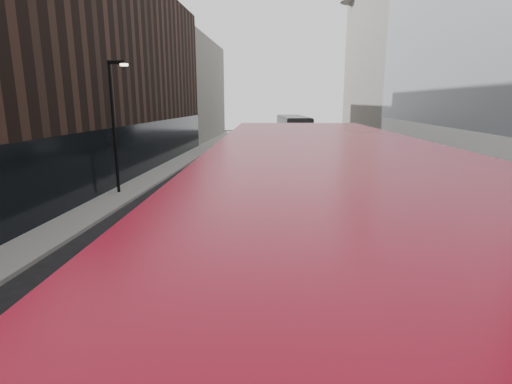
% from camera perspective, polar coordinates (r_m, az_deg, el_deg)
% --- Properties ---
extents(sidewalk_right, '(3.00, 80.00, 0.15)m').
position_cam_1_polar(sidewalk_right, '(29.23, 17.19, 2.39)').
color(sidewalk_right, slate).
rests_on(sidewalk_right, ground).
extents(sidewalk_left, '(2.00, 80.00, 0.15)m').
position_cam_1_polar(sidewalk_left, '(29.85, -13.24, 2.83)').
color(sidewalk_left, slate).
rests_on(sidewalk_left, ground).
extents(building_modern_block, '(5.03, 22.00, 20.00)m').
position_cam_1_polar(building_modern_block, '(26.69, 29.70, 21.65)').
color(building_modern_block, '#B0B5BB').
rests_on(building_modern_block, ground).
extents(building_victorian, '(6.50, 24.00, 21.00)m').
position_cam_1_polar(building_victorian, '(48.40, 17.55, 17.67)').
color(building_victorian, '#67625B').
rests_on(building_victorian, ground).
extents(building_left_mid, '(5.00, 24.00, 14.00)m').
position_cam_1_polar(building_left_mid, '(35.36, -16.96, 15.39)').
color(building_left_mid, black).
rests_on(building_left_mid, ground).
extents(building_left_far, '(5.00, 20.00, 13.00)m').
position_cam_1_polar(building_left_far, '(56.45, -8.73, 14.11)').
color(building_left_far, '#67625B').
rests_on(building_left_far, ground).
extents(street_lamp, '(1.06, 0.22, 7.00)m').
position_cam_1_polar(street_lamp, '(22.96, -19.54, 9.86)').
color(street_lamp, black).
rests_on(street_lamp, sidewalk_left).
extents(red_bus, '(3.19, 11.53, 4.61)m').
position_cam_1_polar(red_bus, '(4.28, 11.09, -23.29)').
color(red_bus, maroon).
rests_on(red_bus, ground).
extents(grey_bus, '(3.79, 11.26, 3.57)m').
position_cam_1_polar(grey_bus, '(42.97, 5.29, 8.53)').
color(grey_bus, black).
rests_on(grey_bus, ground).
extents(car_a, '(1.76, 3.74, 1.24)m').
position_cam_1_polar(car_a, '(17.56, 12.49, -2.19)').
color(car_a, black).
rests_on(car_a, ground).
extents(car_b, '(1.80, 4.21, 1.35)m').
position_cam_1_polar(car_b, '(22.17, 4.87, 1.32)').
color(car_b, gray).
rests_on(car_b, ground).
extents(car_c, '(2.79, 5.62, 1.57)m').
position_cam_1_polar(car_c, '(30.25, 7.98, 4.53)').
color(car_c, black).
rests_on(car_c, ground).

